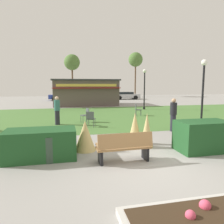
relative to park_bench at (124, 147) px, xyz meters
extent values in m
plane|color=#999691|center=(0.63, -0.44, -0.48)|extent=(80.00, 80.00, 0.00)
cube|color=#4C7A38|center=(0.63, 9.83, -0.48)|extent=(36.00, 12.00, 0.01)
sphere|color=#E54C6B|center=(0.27, -3.10, -0.29)|extent=(0.18, 0.18, 0.18)
sphere|color=#E54C6B|center=(0.70, -2.90, -0.29)|extent=(0.21, 0.21, 0.21)
cube|color=#9E7547|center=(0.00, 0.07, -0.03)|extent=(1.71, 0.54, 0.06)
cube|color=#9E7547|center=(0.00, -0.15, 0.25)|extent=(1.70, 0.18, 0.44)
cube|color=black|center=(-0.73, 0.04, -0.26)|extent=(0.09, 0.44, 0.45)
cube|color=black|center=(0.73, 0.09, -0.26)|extent=(0.09, 0.44, 0.45)
cube|color=#9E7547|center=(-0.81, 0.04, 0.09)|extent=(0.07, 0.44, 0.06)
cube|color=#9E7547|center=(0.81, 0.09, 0.09)|extent=(0.07, 0.44, 0.06)
cube|color=#1E4C23|center=(-2.51, 0.91, 0.00)|extent=(2.20, 1.10, 0.96)
cube|color=#1E4C23|center=(3.08, 0.47, 0.06)|extent=(1.86, 1.10, 1.09)
cone|color=tan|center=(-1.05, 1.45, 0.07)|extent=(0.76, 0.76, 1.10)
cone|color=tan|center=(0.99, 1.90, 0.16)|extent=(0.57, 0.57, 1.28)
cone|color=tan|center=(1.27, 1.33, 0.17)|extent=(0.50, 0.50, 1.31)
cylinder|color=black|center=(6.25, 5.01, -0.38)|extent=(0.22, 0.22, 0.20)
cylinder|color=black|center=(6.25, 5.01, 1.26)|extent=(0.12, 0.12, 3.49)
sphere|color=white|center=(6.25, 5.01, 3.17)|extent=(0.36, 0.36, 0.36)
cylinder|color=black|center=(5.76, 13.10, -0.38)|extent=(0.22, 0.22, 0.20)
cylinder|color=black|center=(5.76, 13.10, 1.26)|extent=(0.12, 0.12, 3.49)
sphere|color=white|center=(5.76, 13.10, 3.17)|extent=(0.36, 0.36, 0.36)
cylinder|color=#2D4233|center=(-2.23, 0.60, -0.08)|extent=(0.52, 0.52, 0.81)
cube|color=#594C47|center=(0.67, 18.86, 0.92)|extent=(7.10, 4.56, 2.81)
cube|color=#333338|center=(0.67, 18.86, 2.41)|extent=(7.40, 4.86, 0.16)
cube|color=maroon|center=(0.67, 16.40, 1.54)|extent=(7.20, 0.36, 0.08)
cube|color=#D8CC4C|center=(0.67, 16.56, 1.82)|extent=(6.39, 0.04, 0.28)
cube|color=#4C5156|center=(-0.51, 7.24, -0.03)|extent=(0.55, 0.55, 0.04)
cube|color=#4C5156|center=(-0.32, 7.30, 0.19)|extent=(0.16, 0.43, 0.44)
cylinder|color=#4C5156|center=(-0.75, 7.37, -0.26)|extent=(0.03, 0.03, 0.45)
cylinder|color=#4C5156|center=(-0.64, 7.01, -0.26)|extent=(0.03, 0.03, 0.45)
cylinder|color=#4C5156|center=(-0.38, 7.48, -0.26)|extent=(0.03, 0.03, 0.45)
cylinder|color=#4C5156|center=(-0.27, 7.11, -0.26)|extent=(0.03, 0.03, 0.45)
cube|color=#4C5156|center=(3.81, 9.29, -0.03)|extent=(0.53, 0.53, 0.04)
cube|color=#4C5156|center=(3.62, 9.34, 0.19)|extent=(0.14, 0.44, 0.44)
cylinder|color=#4C5156|center=(3.95, 9.06, -0.26)|extent=(0.03, 0.03, 0.45)
cylinder|color=#4C5156|center=(4.04, 9.43, -0.26)|extent=(0.03, 0.03, 0.45)
cylinder|color=#4C5156|center=(3.58, 9.15, -0.26)|extent=(0.03, 0.03, 0.45)
cylinder|color=#4C5156|center=(3.67, 9.52, -0.26)|extent=(0.03, 0.03, 0.45)
cube|color=#4C5156|center=(-0.30, 5.75, -0.03)|extent=(0.57, 0.57, 0.04)
cube|color=#4C5156|center=(-0.37, 5.57, 0.19)|extent=(0.42, 0.20, 0.44)
cylinder|color=#4C5156|center=(-0.05, 5.86, -0.26)|extent=(0.03, 0.03, 0.45)
cylinder|color=#4C5156|center=(-0.40, 6.00, -0.26)|extent=(0.03, 0.03, 0.45)
cylinder|color=#4C5156|center=(-0.19, 5.51, -0.26)|extent=(0.03, 0.03, 0.45)
cylinder|color=#4C5156|center=(-0.54, 5.65, -0.26)|extent=(0.03, 0.03, 0.45)
cylinder|color=#23232D|center=(-2.17, 6.83, -0.06)|extent=(0.28, 0.28, 0.85)
cylinder|color=#336B66|center=(-2.17, 6.83, 0.68)|extent=(0.34, 0.34, 0.62)
sphere|color=beige|center=(-2.17, 6.83, 1.10)|extent=(0.22, 0.22, 0.22)
cylinder|color=#23232D|center=(3.66, 3.69, -0.06)|extent=(0.28, 0.28, 0.85)
cylinder|color=black|center=(3.66, 3.69, 0.68)|extent=(0.34, 0.34, 0.62)
sphere|color=tan|center=(3.66, 3.69, 1.10)|extent=(0.22, 0.22, 0.22)
cube|color=navy|center=(-1.90, 27.00, 0.07)|extent=(4.22, 1.85, 0.60)
cube|color=black|center=(-2.05, 27.00, 0.50)|extent=(2.33, 1.61, 0.44)
cylinder|color=black|center=(-0.61, 27.94, -0.16)|extent=(0.64, 0.23, 0.64)
cylinder|color=black|center=(-0.59, 26.10, -0.16)|extent=(0.64, 0.23, 0.64)
cylinder|color=black|center=(-3.22, 27.91, -0.16)|extent=(0.64, 0.23, 0.64)
cylinder|color=black|center=(-3.19, 26.07, -0.16)|extent=(0.64, 0.23, 0.64)
cube|color=maroon|center=(3.52, 27.00, 0.07)|extent=(4.25, 1.92, 0.60)
cube|color=black|center=(3.37, 27.01, 0.50)|extent=(2.35, 1.65, 0.44)
cylinder|color=black|center=(4.84, 27.89, -0.16)|extent=(0.65, 0.24, 0.64)
cylinder|color=black|center=(4.79, 26.05, -0.16)|extent=(0.65, 0.24, 0.64)
cylinder|color=black|center=(2.24, 27.96, -0.16)|extent=(0.65, 0.24, 0.64)
cylinder|color=black|center=(2.19, 26.12, -0.16)|extent=(0.65, 0.24, 0.64)
cube|color=#B7BABF|center=(8.14, 27.00, 0.07)|extent=(4.30, 2.05, 0.60)
cube|color=black|center=(7.99, 27.01, 0.50)|extent=(2.40, 1.72, 0.44)
cylinder|color=black|center=(9.50, 27.84, -0.16)|extent=(0.65, 0.26, 0.64)
cylinder|color=black|center=(9.38, 26.01, -0.16)|extent=(0.65, 0.26, 0.64)
cylinder|color=black|center=(6.90, 28.00, -0.16)|extent=(0.65, 0.26, 0.64)
cylinder|color=black|center=(6.79, 26.16, -0.16)|extent=(0.65, 0.26, 0.64)
cylinder|color=brown|center=(-0.18, 33.19, 2.13)|extent=(0.28, 0.28, 5.23)
sphere|color=#4C7233|center=(-0.18, 33.19, 5.85)|extent=(2.80, 2.80, 2.80)
cylinder|color=brown|center=(12.23, 34.59, 2.61)|extent=(0.28, 0.28, 6.18)
sphere|color=#4C7233|center=(12.23, 34.59, 6.80)|extent=(2.80, 2.80, 2.80)
camera|label=1|loc=(-1.75, -6.04, 1.90)|focal=34.02mm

